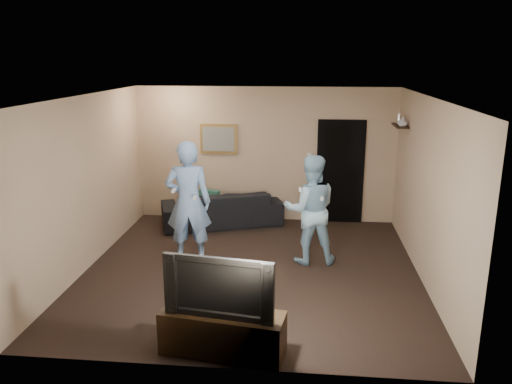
# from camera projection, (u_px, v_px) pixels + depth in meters

# --- Properties ---
(ground) EXTENTS (5.00, 5.00, 0.00)m
(ground) POSITION_uv_depth(u_px,v_px,m) (251.00, 270.00, 7.60)
(ground) COLOR black
(ground) RESTS_ON ground
(ceiling) EXTENTS (5.00, 5.00, 0.04)m
(ceiling) POSITION_uv_depth(u_px,v_px,m) (251.00, 97.00, 6.91)
(ceiling) COLOR silver
(ceiling) RESTS_ON wall_back
(wall_back) EXTENTS (5.00, 0.04, 2.60)m
(wall_back) POSITION_uv_depth(u_px,v_px,m) (265.00, 155.00, 9.66)
(wall_back) COLOR tan
(wall_back) RESTS_ON ground
(wall_front) EXTENTS (5.00, 0.04, 2.60)m
(wall_front) POSITION_uv_depth(u_px,v_px,m) (223.00, 252.00, 4.86)
(wall_front) COLOR tan
(wall_front) RESTS_ON ground
(wall_left) EXTENTS (0.04, 5.00, 2.60)m
(wall_left) POSITION_uv_depth(u_px,v_px,m) (86.00, 183.00, 7.49)
(wall_left) COLOR tan
(wall_left) RESTS_ON ground
(wall_right) EXTENTS (0.04, 5.00, 2.60)m
(wall_right) POSITION_uv_depth(u_px,v_px,m) (427.00, 192.00, 7.02)
(wall_right) COLOR tan
(wall_right) RESTS_ON ground
(sofa) EXTENTS (2.42, 1.58, 0.66)m
(sofa) POSITION_uv_depth(u_px,v_px,m) (222.00, 208.00, 9.58)
(sofa) COLOR black
(sofa) RESTS_ON ground
(throw_pillow) EXTENTS (0.41, 0.24, 0.40)m
(throw_pillow) POSITION_uv_depth(u_px,v_px,m) (210.00, 200.00, 9.56)
(throw_pillow) COLOR #18483E
(throw_pillow) RESTS_ON sofa
(painting_frame) EXTENTS (0.72, 0.05, 0.57)m
(painting_frame) POSITION_uv_depth(u_px,v_px,m) (219.00, 139.00, 9.64)
(painting_frame) COLOR olive
(painting_frame) RESTS_ON wall_back
(painting_canvas) EXTENTS (0.62, 0.01, 0.47)m
(painting_canvas) POSITION_uv_depth(u_px,v_px,m) (218.00, 139.00, 9.61)
(painting_canvas) COLOR slate
(painting_canvas) RESTS_ON painting_frame
(doorway) EXTENTS (0.90, 0.06, 2.00)m
(doorway) POSITION_uv_depth(u_px,v_px,m) (340.00, 172.00, 9.57)
(doorway) COLOR black
(doorway) RESTS_ON ground
(light_switch) EXTENTS (0.08, 0.02, 0.12)m
(light_switch) POSITION_uv_depth(u_px,v_px,m) (309.00, 156.00, 9.55)
(light_switch) COLOR silver
(light_switch) RESTS_ON wall_back
(wall_shelf) EXTENTS (0.20, 0.60, 0.03)m
(wall_shelf) POSITION_uv_depth(u_px,v_px,m) (400.00, 126.00, 8.58)
(wall_shelf) COLOR black
(wall_shelf) RESTS_ON wall_right
(shelf_vase) EXTENTS (0.16, 0.16, 0.17)m
(shelf_vase) POSITION_uv_depth(u_px,v_px,m) (403.00, 121.00, 8.36)
(shelf_vase) COLOR silver
(shelf_vase) RESTS_ON wall_shelf
(shelf_figurine) EXTENTS (0.06, 0.06, 0.18)m
(shelf_figurine) POSITION_uv_depth(u_px,v_px,m) (399.00, 118.00, 8.71)
(shelf_figurine) COLOR silver
(shelf_figurine) RESTS_ON wall_shelf
(tv_console) EXTENTS (1.39, 0.62, 0.48)m
(tv_console) POSITION_uv_depth(u_px,v_px,m) (223.00, 333.00, 5.40)
(tv_console) COLOR black
(tv_console) RESTS_ON ground
(television) EXTENTS (1.20, 0.33, 0.68)m
(television) POSITION_uv_depth(u_px,v_px,m) (222.00, 284.00, 5.25)
(television) COLOR black
(television) RESTS_ON tv_console
(wii_player_left) EXTENTS (0.75, 0.56, 1.93)m
(wii_player_left) POSITION_uv_depth(u_px,v_px,m) (188.00, 202.00, 7.70)
(wii_player_left) COLOR #7EA4DA
(wii_player_left) RESTS_ON ground
(wii_player_right) EXTENTS (0.91, 0.75, 1.72)m
(wii_player_right) POSITION_uv_depth(u_px,v_px,m) (310.00, 210.00, 7.69)
(wii_player_right) COLOR #98C3DD
(wii_player_right) RESTS_ON ground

